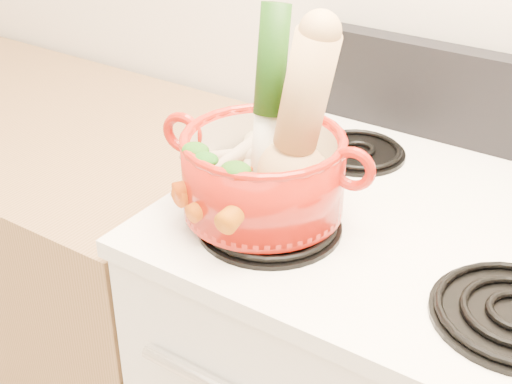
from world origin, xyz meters
The scene contains 20 objects.
cooktop centered at (0.00, 1.40, 0.93)m, with size 0.78×0.67×0.03m, color white.
control_backsplash centered at (0.00, 1.70, 1.04)m, with size 0.76×0.05×0.18m, color black.
counter_left centered at (-1.07, 1.40, 0.45)m, with size 1.36×0.65×0.90m, color olive.
burner_front_left centered at (-0.19, 1.24, 0.96)m, with size 0.22×0.22×0.02m, color black.
burner_back_left centered at (-0.19, 1.54, 0.96)m, with size 0.17×0.17×0.02m, color black.
dutch_oven centered at (-0.22, 1.26, 1.03)m, with size 0.25×0.25×0.12m, color #9E150A.
pot_handle_left centered at (-0.35, 1.24, 1.07)m, with size 0.07×0.07×0.02m, color #9E150A.
pot_handle_right centered at (-0.08, 1.28, 1.07)m, with size 0.07×0.07×0.02m, color #9E150A.
squash centered at (-0.17, 1.27, 1.13)m, with size 0.11×0.11×0.27m, color tan, non-canonical shape.
leek centered at (-0.23, 1.28, 1.14)m, with size 0.05×0.05×0.30m, color white.
ginger centered at (-0.20, 1.33, 1.02)m, with size 0.09×0.07×0.05m, color tan.
parsnip_0 centered at (-0.29, 1.27, 1.02)m, with size 0.04×0.04×0.22m, color beige.
parsnip_1 centered at (-0.28, 1.29, 1.02)m, with size 0.05×0.05×0.22m, color beige.
parsnip_2 centered at (-0.26, 1.29, 1.03)m, with size 0.04×0.04×0.18m, color beige.
parsnip_3 centered at (-0.29, 1.28, 1.03)m, with size 0.04×0.04×0.18m, color beige.
parsnip_4 centered at (-0.27, 1.29, 1.04)m, with size 0.05×0.05×0.23m, color beige.
carrot_0 centered at (-0.24, 1.20, 1.01)m, with size 0.03×0.03×0.15m, color #C35309.
carrot_1 centered at (-0.28, 1.22, 1.02)m, with size 0.03×0.03×0.15m, color #C8410A.
carrot_2 centered at (-0.19, 1.21, 1.03)m, with size 0.03×0.03×0.18m, color orange.
carrot_3 centered at (-0.27, 1.20, 1.03)m, with size 0.03×0.03×0.13m, color #BD3209.
Camera 1 is at (0.31, 0.46, 1.55)m, focal length 50.00 mm.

